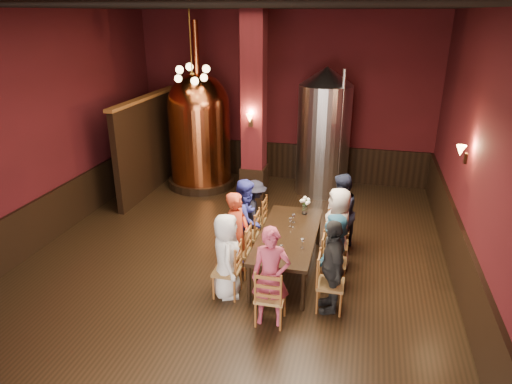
% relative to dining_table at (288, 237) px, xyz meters
% --- Properties ---
extents(room, '(10.00, 10.02, 4.50)m').
position_rel_dining_table_xyz_m(room, '(-1.03, 0.01, 1.56)').
color(room, black).
rests_on(room, ground).
extents(wainscot_right, '(0.08, 9.90, 1.00)m').
position_rel_dining_table_xyz_m(wainscot_right, '(2.93, 0.01, -0.19)').
color(wainscot_right, black).
rests_on(wainscot_right, ground).
extents(wainscot_back, '(7.90, 0.08, 1.00)m').
position_rel_dining_table_xyz_m(wainscot_back, '(-1.03, 4.97, -0.19)').
color(wainscot_back, black).
rests_on(wainscot_back, ground).
extents(wainscot_left, '(0.08, 9.90, 1.00)m').
position_rel_dining_table_xyz_m(wainscot_left, '(-4.99, 0.01, -0.19)').
color(wainscot_left, black).
rests_on(wainscot_left, ground).
extents(column, '(0.58, 0.58, 4.50)m').
position_rel_dining_table_xyz_m(column, '(-1.33, 2.81, 1.56)').
color(column, '#440E13').
rests_on(column, ground).
extents(partition, '(0.22, 3.50, 2.40)m').
position_rel_dining_table_xyz_m(partition, '(-4.23, 3.21, 0.51)').
color(partition, black).
rests_on(partition, ground).
extents(pendant_cluster, '(0.90, 0.90, 1.70)m').
position_rel_dining_table_xyz_m(pendant_cluster, '(-2.83, 2.91, 2.41)').
color(pendant_cluster, '#A57226').
rests_on(pendant_cluster, room).
extents(sconce_wall, '(0.20, 0.20, 0.36)m').
position_rel_dining_table_xyz_m(sconce_wall, '(2.87, 0.81, 1.51)').
color(sconce_wall, black).
rests_on(sconce_wall, room).
extents(sconce_column, '(0.20, 0.20, 0.36)m').
position_rel_dining_table_xyz_m(sconce_column, '(-1.33, 2.51, 1.51)').
color(sconce_column, black).
rests_on(sconce_column, column).
extents(dining_table, '(1.02, 2.41, 0.75)m').
position_rel_dining_table_xyz_m(dining_table, '(0.00, 0.00, 0.00)').
color(dining_table, black).
rests_on(dining_table, ground).
extents(chair_0, '(0.46, 0.46, 0.92)m').
position_rel_dining_table_xyz_m(chair_0, '(-0.84, -1.01, -0.23)').
color(chair_0, brown).
rests_on(chair_0, ground).
extents(person_0, '(0.69, 0.83, 1.46)m').
position_rel_dining_table_xyz_m(person_0, '(-0.84, -1.01, 0.04)').
color(person_0, white).
rests_on(person_0, ground).
extents(chair_1, '(0.46, 0.46, 0.92)m').
position_rel_dining_table_xyz_m(chair_1, '(-0.85, -0.34, -0.23)').
color(chair_1, brown).
rests_on(chair_1, ground).
extents(person_1, '(0.45, 0.62, 1.58)m').
position_rel_dining_table_xyz_m(person_1, '(-0.85, -0.34, 0.10)').
color(person_1, '#B73A1F').
rests_on(person_1, ground).
extents(chair_2, '(0.46, 0.46, 0.92)m').
position_rel_dining_table_xyz_m(chair_2, '(-0.85, 0.32, -0.23)').
color(chair_2, brown).
rests_on(chair_2, ground).
extents(person_2, '(0.41, 0.78, 1.58)m').
position_rel_dining_table_xyz_m(person_2, '(-0.85, 0.32, 0.10)').
color(person_2, '#2C3193').
rests_on(person_2, ground).
extents(chair_3, '(0.46, 0.46, 0.92)m').
position_rel_dining_table_xyz_m(chair_3, '(-0.86, 0.99, -0.23)').
color(chair_3, brown).
rests_on(chair_3, ground).
extents(person_3, '(0.78, 0.97, 1.32)m').
position_rel_dining_table_xyz_m(person_3, '(-0.86, 0.99, -0.03)').
color(person_3, black).
rests_on(person_3, ground).
extents(chair_4, '(0.46, 0.46, 0.92)m').
position_rel_dining_table_xyz_m(chair_4, '(0.86, -0.99, -0.23)').
color(chair_4, brown).
rests_on(chair_4, ground).
extents(person_4, '(0.62, 0.98, 1.56)m').
position_rel_dining_table_xyz_m(person_4, '(0.86, -0.99, 0.09)').
color(person_4, black).
rests_on(person_4, ground).
extents(chair_5, '(0.46, 0.46, 0.92)m').
position_rel_dining_table_xyz_m(chair_5, '(0.85, -0.32, -0.23)').
color(chair_5, brown).
rests_on(chair_5, ground).
extents(person_5, '(0.49, 1.29, 1.36)m').
position_rel_dining_table_xyz_m(person_5, '(0.85, -0.32, -0.01)').
color(person_5, teal).
rests_on(person_5, ground).
extents(chair_6, '(0.46, 0.46, 0.92)m').
position_rel_dining_table_xyz_m(chair_6, '(0.85, 0.34, -0.23)').
color(chair_6, brown).
rests_on(chair_6, ground).
extents(person_6, '(0.65, 0.85, 1.56)m').
position_rel_dining_table_xyz_m(person_6, '(0.85, 0.34, 0.09)').
color(person_6, beige).
rests_on(person_6, ground).
extents(chair_7, '(0.46, 0.46, 0.92)m').
position_rel_dining_table_xyz_m(chair_7, '(0.84, 1.01, -0.23)').
color(chair_7, brown).
rests_on(chair_7, ground).
extents(person_7, '(0.59, 0.85, 1.59)m').
position_rel_dining_table_xyz_m(person_7, '(0.84, 1.01, 0.11)').
color(person_7, '#1C2239').
rests_on(person_7, ground).
extents(chair_8, '(0.46, 0.46, 0.92)m').
position_rel_dining_table_xyz_m(chair_8, '(0.01, -1.55, -0.23)').
color(chair_8, brown).
rests_on(chair_8, ground).
extents(person_8, '(0.62, 0.45, 1.58)m').
position_rel_dining_table_xyz_m(person_8, '(0.01, -1.55, 0.10)').
color(person_8, '#A1354C').
rests_on(person_8, ground).
extents(copper_kettle, '(1.86, 1.86, 4.26)m').
position_rel_dining_table_xyz_m(copper_kettle, '(-3.06, 3.84, 0.86)').
color(copper_kettle, black).
rests_on(copper_kettle, ground).
extents(steel_vessel, '(1.44, 1.44, 3.22)m').
position_rel_dining_table_xyz_m(steel_vessel, '(0.16, 4.15, 0.92)').
color(steel_vessel, '#B2B2B7').
rests_on(steel_vessel, ground).
extents(rose_vase, '(0.21, 0.21, 0.36)m').
position_rel_dining_table_xyz_m(rose_vase, '(0.17, 0.91, 0.30)').
color(rose_vase, white).
rests_on(rose_vase, dining_table).
extents(wine_glass_0, '(0.07, 0.07, 0.17)m').
position_rel_dining_table_xyz_m(wine_glass_0, '(-0.01, 0.29, 0.15)').
color(wine_glass_0, white).
rests_on(wine_glass_0, dining_table).
extents(wine_glass_1, '(0.07, 0.07, 0.17)m').
position_rel_dining_table_xyz_m(wine_glass_1, '(0.02, 0.47, 0.15)').
color(wine_glass_1, white).
rests_on(wine_glass_1, dining_table).
extents(wine_glass_2, '(0.07, 0.07, 0.17)m').
position_rel_dining_table_xyz_m(wine_glass_2, '(0.02, -0.79, 0.15)').
color(wine_glass_2, white).
rests_on(wine_glass_2, dining_table).
extents(wine_glass_3, '(0.07, 0.07, 0.17)m').
position_rel_dining_table_xyz_m(wine_glass_3, '(-0.04, -0.89, 0.15)').
color(wine_glass_3, white).
rests_on(wine_glass_3, dining_table).
extents(wine_glass_4, '(0.07, 0.07, 0.17)m').
position_rel_dining_table_xyz_m(wine_glass_4, '(0.32, -0.47, 0.15)').
color(wine_glass_4, white).
rests_on(wine_glass_4, dining_table).
extents(wine_glass_5, '(0.07, 0.07, 0.17)m').
position_rel_dining_table_xyz_m(wine_glass_5, '(-0.31, -0.16, 0.15)').
color(wine_glass_5, white).
rests_on(wine_glass_5, dining_table).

